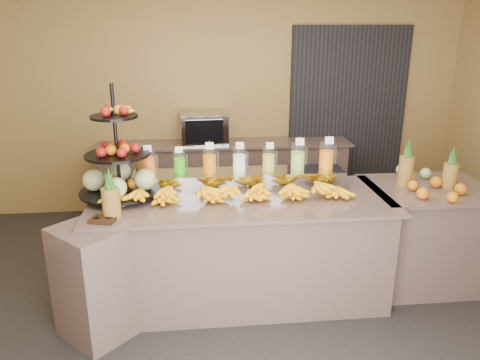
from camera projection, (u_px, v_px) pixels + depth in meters
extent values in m
plane|color=black|center=(245.00, 315.00, 3.91)|extent=(6.00, 6.00, 0.00)
cube|color=olive|center=(223.00, 101.00, 5.83)|extent=(6.00, 0.02, 2.80)
cube|color=black|center=(347.00, 115.00, 6.01)|extent=(1.50, 0.06, 2.20)
cube|color=gray|center=(241.00, 250.00, 4.05)|extent=(2.40, 0.90, 0.90)
cube|color=gray|center=(241.00, 200.00, 3.90)|extent=(2.50, 1.00, 0.03)
cube|color=gray|center=(97.00, 281.00, 3.56)|extent=(0.71, 0.71, 0.90)
cube|color=gray|center=(423.00, 236.00, 4.31)|extent=(1.00, 0.80, 0.90)
cube|color=gray|center=(430.00, 189.00, 4.16)|extent=(1.08, 0.88, 0.03)
cube|color=gray|center=(225.00, 179.00, 5.89)|extent=(3.00, 0.50, 0.90)
cube|color=gray|center=(224.00, 144.00, 5.74)|extent=(3.10, 0.55, 0.03)
cube|color=gray|center=(239.00, 179.00, 4.14)|extent=(1.85, 0.30, 0.15)
cylinder|color=silver|center=(149.00, 162.00, 4.00)|extent=(0.12, 0.12, 0.21)
cylinder|color=#DF540C|center=(149.00, 166.00, 4.01)|extent=(0.11, 0.11, 0.14)
cylinder|color=gray|center=(147.00, 156.00, 4.00)|extent=(0.01, 0.01, 0.25)
cube|color=white|center=(147.00, 149.00, 3.91)|extent=(0.07, 0.02, 0.06)
cylinder|color=silver|center=(179.00, 162.00, 4.03)|extent=(0.11, 0.11, 0.19)
cylinder|color=#23A802|center=(180.00, 166.00, 4.04)|extent=(0.10, 0.10, 0.13)
cylinder|color=gray|center=(178.00, 157.00, 4.03)|extent=(0.01, 0.01, 0.23)
cube|color=white|center=(179.00, 150.00, 3.95)|extent=(0.06, 0.02, 0.05)
cylinder|color=silver|center=(210.00, 160.00, 4.05)|extent=(0.12, 0.12, 0.22)
cylinder|color=#E76900|center=(210.00, 164.00, 4.06)|extent=(0.11, 0.11, 0.15)
cylinder|color=gray|center=(208.00, 154.00, 4.05)|extent=(0.01, 0.01, 0.26)
cube|color=white|center=(209.00, 146.00, 3.96)|extent=(0.07, 0.02, 0.06)
cylinder|color=silver|center=(239.00, 159.00, 4.08)|extent=(0.12, 0.12, 0.22)
cylinder|color=white|center=(239.00, 163.00, 4.09)|extent=(0.11, 0.11, 0.15)
cylinder|color=gray|center=(237.00, 154.00, 4.07)|extent=(0.01, 0.01, 0.26)
cube|color=white|center=(240.00, 145.00, 3.99)|extent=(0.07, 0.02, 0.06)
cylinder|color=silver|center=(269.00, 159.00, 4.11)|extent=(0.11, 0.11, 0.21)
cylinder|color=gold|center=(269.00, 162.00, 4.12)|extent=(0.11, 0.11, 0.14)
cylinder|color=gray|center=(267.00, 153.00, 4.10)|extent=(0.01, 0.01, 0.25)
cube|color=white|center=(270.00, 146.00, 4.02)|extent=(0.07, 0.02, 0.06)
cylinder|color=silver|center=(298.00, 157.00, 4.13)|extent=(0.13, 0.13, 0.23)
cylinder|color=#92BC49|center=(298.00, 161.00, 4.14)|extent=(0.12, 0.12, 0.16)
cylinder|color=gray|center=(296.00, 150.00, 4.12)|extent=(0.01, 0.01, 0.28)
cube|color=white|center=(300.00, 142.00, 4.03)|extent=(0.07, 0.02, 0.06)
cylinder|color=silver|center=(326.00, 156.00, 4.15)|extent=(0.13, 0.13, 0.24)
cylinder|color=#FC7600|center=(326.00, 160.00, 4.17)|extent=(0.12, 0.12, 0.16)
cylinder|color=gray|center=(325.00, 149.00, 4.14)|extent=(0.01, 0.01, 0.28)
cube|color=white|center=(329.00, 140.00, 4.05)|extent=(0.08, 0.02, 0.06)
ellipsoid|color=#FFB50C|center=(116.00, 198.00, 3.75)|extent=(0.25, 0.19, 0.11)
ellipsoid|color=#FFB50C|center=(163.00, 196.00, 3.79)|extent=(0.25, 0.19, 0.11)
ellipsoid|color=#FFB50C|center=(208.00, 195.00, 3.83)|extent=(0.25, 0.19, 0.11)
ellipsoid|color=#FFB50C|center=(253.00, 193.00, 3.86)|extent=(0.25, 0.19, 0.11)
ellipsoid|color=#FFB50C|center=(297.00, 191.00, 3.90)|extent=(0.25, 0.19, 0.11)
ellipsoid|color=#FFB50C|center=(340.00, 190.00, 3.94)|extent=(0.25, 0.19, 0.11)
ellipsoid|color=#FFB50C|center=(139.00, 188.00, 3.75)|extent=(0.21, 0.17, 0.10)
ellipsoid|color=#FFB50C|center=(170.00, 187.00, 3.77)|extent=(0.21, 0.17, 0.10)
ellipsoid|color=#FFB50C|center=(201.00, 186.00, 3.80)|extent=(0.21, 0.17, 0.10)
ellipsoid|color=#FFB50C|center=(231.00, 185.00, 3.82)|extent=(0.21, 0.17, 0.10)
ellipsoid|color=#FFB50C|center=(261.00, 184.00, 3.85)|extent=(0.21, 0.17, 0.10)
ellipsoid|color=#FFB50C|center=(290.00, 183.00, 3.87)|extent=(0.21, 0.17, 0.10)
ellipsoid|color=#FFB50C|center=(319.00, 182.00, 3.89)|extent=(0.21, 0.17, 0.10)
cylinder|color=black|center=(116.00, 142.00, 3.78)|extent=(0.04, 0.04, 0.94)
cylinder|color=black|center=(120.00, 191.00, 3.91)|extent=(0.85, 0.85, 0.02)
cylinder|color=black|center=(117.00, 155.00, 3.81)|extent=(0.66, 0.66, 0.02)
cylinder|color=black|center=(114.00, 116.00, 3.72)|extent=(0.48, 0.48, 0.02)
sphere|color=#C3CD8D|center=(145.00, 179.00, 3.90)|extent=(0.18, 0.18, 0.18)
sphere|color=maroon|center=(135.00, 148.00, 3.81)|extent=(0.08, 0.08, 0.08)
sphere|color=orange|center=(107.00, 185.00, 3.89)|extent=(0.09, 0.09, 0.09)
cube|color=black|center=(103.00, 220.00, 3.44)|extent=(0.21, 0.18, 0.03)
cylinder|color=brown|center=(111.00, 203.00, 3.48)|extent=(0.14, 0.14, 0.23)
cone|color=#194717|center=(109.00, 178.00, 3.41)|extent=(0.07, 0.07, 0.16)
cylinder|color=brown|center=(143.00, 171.00, 4.24)|extent=(0.12, 0.12, 0.23)
cone|color=#194717|center=(141.00, 150.00, 4.18)|extent=(0.06, 0.06, 0.16)
cylinder|color=brown|center=(406.00, 171.00, 4.18)|extent=(0.14, 0.14, 0.26)
cylinder|color=brown|center=(450.00, 176.00, 4.12)|extent=(0.13, 0.13, 0.22)
ellipsoid|color=orange|center=(437.00, 189.00, 3.96)|extent=(0.39, 0.26, 0.10)
cube|color=gray|center=(204.00, 128.00, 5.65)|extent=(0.58, 0.42, 0.37)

